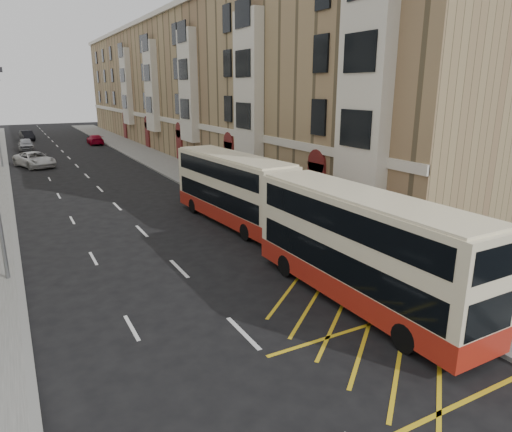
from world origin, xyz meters
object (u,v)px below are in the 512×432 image
double_decker_rear (232,189)px  pedestrian_far (458,290)px  double_decker_front (361,248)px  white_van (35,160)px  car_red (95,139)px  car_silver (26,144)px  car_dark (27,136)px

double_decker_rear → pedestrian_far: bearing=-86.9°
double_decker_front → pedestrian_far: bearing=-51.5°
double_decker_front → double_decker_rear: (0.35, 11.10, -0.05)m
white_van → car_red: (8.38, 16.19, -0.08)m
double_decker_rear → white_van: 27.45m
double_decker_rear → car_silver: size_ratio=2.30×
double_decker_rear → pedestrian_far: 13.74m
double_decker_front → car_dark: size_ratio=2.34×
white_van → double_decker_front: bearing=-96.2°
car_silver → double_decker_rear: bearing=-76.7°
double_decker_front → white_van: double_decker_front is taller
double_decker_rear → car_dark: double_decker_rear is taller
white_van → car_dark: 25.74m
double_decker_rear → white_van: size_ratio=1.88×
pedestrian_far → car_silver: (-10.42, 53.59, -0.27)m
car_silver → double_decker_front: bearing=-79.7°
car_red → car_silver: bearing=16.5°
white_van → car_silver: 13.95m
double_decker_front → car_silver: (-8.39, 51.08, -1.29)m
double_decker_front → white_van: size_ratio=1.90×
double_decker_front → white_van: (-8.26, 37.13, -1.29)m
white_van → car_dark: (0.56, 25.73, -0.03)m
car_silver → car_red: bearing=15.7°
double_decker_front → pedestrian_far: (2.04, -2.50, -1.03)m
pedestrian_far → car_red: (-1.91, 55.82, -0.35)m
double_decker_front → white_van: bearing=101.9°
pedestrian_far → car_red: bearing=-81.8°
car_silver → car_dark: size_ratio=1.00×
white_van → car_silver: bearing=71.8°
white_van → double_decker_rear: bearing=-90.5°
pedestrian_far → white_van: size_ratio=0.32×
double_decker_front → car_dark: double_decker_front is taller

